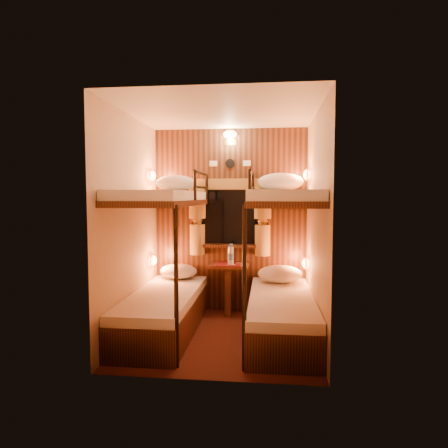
# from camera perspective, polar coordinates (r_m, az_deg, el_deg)

# --- Properties ---
(floor) EXTENTS (2.10, 2.10, 0.00)m
(floor) POSITION_cam_1_polar(r_m,az_deg,el_deg) (4.51, -0.42, -15.73)
(floor) COLOR #3A110F
(floor) RESTS_ON ground
(ceiling) EXTENTS (2.10, 2.10, 0.00)m
(ceiling) POSITION_cam_1_polar(r_m,az_deg,el_deg) (4.34, -0.43, 15.67)
(ceiling) COLOR silver
(ceiling) RESTS_ON wall_back
(wall_back) EXTENTS (2.40, 0.00, 2.40)m
(wall_back) POSITION_cam_1_polar(r_m,az_deg,el_deg) (5.30, 0.90, 0.51)
(wall_back) COLOR #C6B293
(wall_back) RESTS_ON floor
(wall_front) EXTENTS (2.40, 0.00, 2.40)m
(wall_front) POSITION_cam_1_polar(r_m,az_deg,el_deg) (3.22, -2.60, -1.77)
(wall_front) COLOR #C6B293
(wall_front) RESTS_ON floor
(wall_left) EXTENTS (0.00, 2.40, 2.40)m
(wall_left) POSITION_cam_1_polar(r_m,az_deg,el_deg) (4.49, -13.21, -0.23)
(wall_left) COLOR #C6B293
(wall_left) RESTS_ON floor
(wall_right) EXTENTS (0.00, 2.40, 2.40)m
(wall_right) POSITION_cam_1_polar(r_m,az_deg,el_deg) (4.26, 13.06, -0.45)
(wall_right) COLOR #C6B293
(wall_right) RESTS_ON floor
(back_panel) EXTENTS (2.00, 0.03, 2.40)m
(back_panel) POSITION_cam_1_polar(r_m,az_deg,el_deg) (5.29, 0.88, 0.50)
(back_panel) COLOR black
(back_panel) RESTS_ON floor
(bunk_left) EXTENTS (0.72, 1.90, 1.82)m
(bunk_left) POSITION_cam_1_polar(r_m,az_deg,el_deg) (4.54, -8.55, -8.31)
(bunk_left) COLOR black
(bunk_left) RESTS_ON floor
(bunk_right) EXTENTS (0.72, 1.90, 1.82)m
(bunk_right) POSITION_cam_1_polar(r_m,az_deg,el_deg) (4.40, 8.20, -8.71)
(bunk_right) COLOR black
(bunk_right) RESTS_ON floor
(window) EXTENTS (1.00, 0.12, 0.79)m
(window) POSITION_cam_1_polar(r_m,az_deg,el_deg) (5.26, 0.85, 0.28)
(window) COLOR black
(window) RESTS_ON back_panel
(curtains) EXTENTS (1.10, 0.22, 1.00)m
(curtains) POSITION_cam_1_polar(r_m,az_deg,el_deg) (5.22, 0.82, 1.16)
(curtains) COLOR olive
(curtains) RESTS_ON back_panel
(back_fixtures) EXTENTS (0.54, 0.09, 0.48)m
(back_fixtures) POSITION_cam_1_polar(r_m,az_deg,el_deg) (5.29, 0.86, 11.86)
(back_fixtures) COLOR black
(back_fixtures) RESTS_ON back_panel
(reading_lamps) EXTENTS (2.00, 0.20, 1.25)m
(reading_lamps) POSITION_cam_1_polar(r_m,az_deg,el_deg) (4.95, 0.52, 0.73)
(reading_lamps) COLOR orange
(reading_lamps) RESTS_ON wall_left
(table) EXTENTS (0.50, 0.34, 0.66)m
(table) POSITION_cam_1_polar(r_m,az_deg,el_deg) (5.21, 0.68, -8.27)
(table) COLOR #531C13
(table) RESTS_ON floor
(bottle_left) EXTENTS (0.07, 0.07, 0.26)m
(bottle_left) POSITION_cam_1_polar(r_m,az_deg,el_deg) (5.20, 1.02, -4.43)
(bottle_left) COLOR #99BFE5
(bottle_left) RESTS_ON table
(bottle_right) EXTENTS (0.08, 0.08, 0.27)m
(bottle_right) POSITION_cam_1_polar(r_m,az_deg,el_deg) (5.10, 0.96, -4.54)
(bottle_right) COLOR #99BFE5
(bottle_right) RESTS_ON table
(sachet_a) EXTENTS (0.09, 0.07, 0.01)m
(sachet_a) POSITION_cam_1_polar(r_m,az_deg,el_deg) (5.10, 1.17, -5.82)
(sachet_a) COLOR silver
(sachet_a) RESTS_ON table
(sachet_b) EXTENTS (0.09, 0.07, 0.01)m
(sachet_b) POSITION_cam_1_polar(r_m,az_deg,el_deg) (5.22, 2.15, -5.59)
(sachet_b) COLOR silver
(sachet_b) RESTS_ON table
(pillow_lower_left) EXTENTS (0.48, 0.34, 0.19)m
(pillow_lower_left) POSITION_cam_1_polar(r_m,az_deg,el_deg) (5.24, -6.52, -6.71)
(pillow_lower_left) COLOR silver
(pillow_lower_left) RESTS_ON bunk_left
(pillow_lower_right) EXTENTS (0.54, 0.39, 0.21)m
(pillow_lower_right) POSITION_cam_1_polar(r_m,az_deg,el_deg) (5.01, 7.99, -7.07)
(pillow_lower_right) COLOR silver
(pillow_lower_right) RESTS_ON bunk_right
(pillow_upper_left) EXTENTS (0.50, 0.36, 0.20)m
(pillow_upper_left) POSITION_cam_1_polar(r_m,az_deg,el_deg) (5.03, -6.92, 5.82)
(pillow_upper_left) COLOR silver
(pillow_upper_left) RESTS_ON bunk_left
(pillow_upper_right) EXTENTS (0.57, 0.40, 0.22)m
(pillow_upper_right) POSITION_cam_1_polar(r_m,az_deg,el_deg) (5.01, 8.08, 5.98)
(pillow_upper_right) COLOR silver
(pillow_upper_right) RESTS_ON bunk_right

